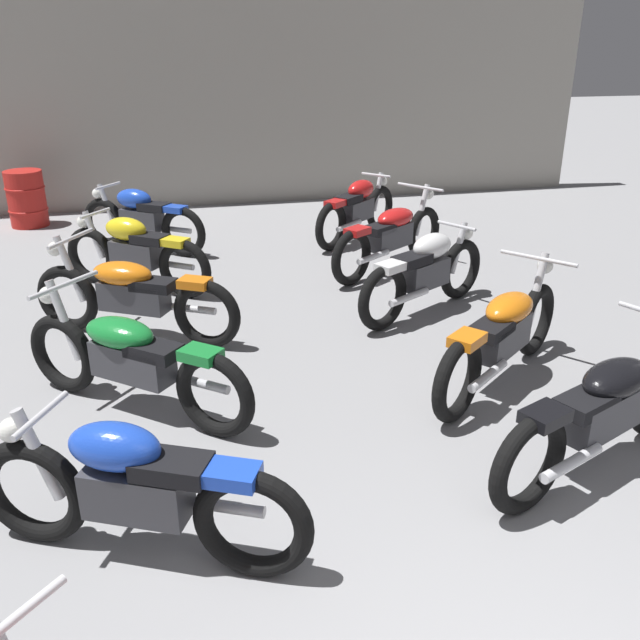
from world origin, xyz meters
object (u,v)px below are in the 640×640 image
motorcycle_left_row_3 (133,294)px  motorcycle_right_row_1 (604,409)px  motorcycle_left_row_5 (141,218)px  oil_drum (27,199)px  motorcycle_left_row_2 (131,359)px  motorcycle_left_row_1 (135,488)px  motorcycle_left_row_4 (135,252)px  motorcycle_right_row_5 (357,208)px  motorcycle_right_row_2 (503,334)px  motorcycle_right_row_3 (425,271)px  motorcycle_right_row_4 (391,235)px

motorcycle_left_row_3 → motorcycle_right_row_1: size_ratio=0.95×
motorcycle_left_row_5 → oil_drum: (-1.72, 1.79, -0.03)m
oil_drum → motorcycle_left_row_2: bearing=-75.0°
motorcycle_left_row_1 → motorcycle_left_row_2: motorcycle_left_row_2 is taller
motorcycle_left_row_5 → motorcycle_left_row_2: bearing=-90.8°
motorcycle_left_row_4 → motorcycle_right_row_5: same height
motorcycle_right_row_5 → motorcycle_left_row_3: bearing=-137.3°
motorcycle_left_row_1 → motorcycle_right_row_1: bearing=3.0°
motorcycle_left_row_4 → motorcycle_right_row_2: bearing=-45.9°
motorcycle_right_row_1 → motorcycle_right_row_3: (-0.09, 2.91, 0.01)m
motorcycle_left_row_1 → motorcycle_left_row_3: (-0.06, 3.10, -0.01)m
motorcycle_left_row_3 → motorcycle_left_row_2: bearing=-89.6°
motorcycle_left_row_4 → motorcycle_left_row_5: bearing=87.6°
motorcycle_right_row_2 → motorcycle_right_row_3: size_ratio=1.01×
motorcycle_right_row_4 → motorcycle_right_row_1: bearing=-90.4°
motorcycle_left_row_2 → motorcycle_left_row_5: 4.42m
motorcycle_right_row_4 → motorcycle_right_row_2: bearing=-91.7°
motorcycle_right_row_4 → oil_drum: motorcycle_right_row_4 is taller
motorcycle_right_row_1 → motorcycle_left_row_1: bearing=-177.0°
motorcycle_right_row_2 → motorcycle_left_row_4: bearing=134.1°
motorcycle_right_row_4 → motorcycle_right_row_3: bearing=-94.8°
motorcycle_left_row_2 → motorcycle_left_row_5: motorcycle_left_row_2 is taller
motorcycle_left_row_5 → motorcycle_right_row_3: size_ratio=0.94×
motorcycle_left_row_2 → motorcycle_right_row_2: (2.98, -0.23, 0.00)m
motorcycle_left_row_3 → motorcycle_right_row_3: (2.96, -0.03, 0.01)m
motorcycle_left_row_3 → motorcycle_right_row_3: size_ratio=1.10×
motorcycle_right_row_5 → oil_drum: size_ratio=1.83×
motorcycle_left_row_3 → motorcycle_right_row_2: bearing=-29.2°
motorcycle_left_row_1 → motorcycle_left_row_4: 4.51m
motorcycle_left_row_4 → motorcycle_right_row_2: motorcycle_right_row_2 is taller
motorcycle_right_row_1 → motorcycle_right_row_2: bearing=93.0°
motorcycle_right_row_3 → motorcycle_right_row_4: bearing=85.2°
motorcycle_left_row_2 → motorcycle_right_row_3: size_ratio=0.98×
motorcycle_left_row_3 → motorcycle_left_row_4: (0.00, 1.41, 0.01)m
motorcycle_left_row_2 → motorcycle_left_row_4: bearing=90.1°
motorcycle_left_row_1 → motorcycle_right_row_3: 4.22m
motorcycle_left_row_4 → motorcycle_right_row_2: size_ratio=0.93×
motorcycle_left_row_3 → motorcycle_left_row_4: 1.41m
motorcycle_left_row_5 → motorcycle_right_row_1: size_ratio=0.81×
motorcycle_right_row_5 → motorcycle_left_row_4: bearing=-155.0°
motorcycle_right_row_1 → oil_drum: bearing=121.4°
oil_drum → motorcycle_right_row_1: bearing=-58.6°
motorcycle_right_row_2 → motorcycle_left_row_3: bearing=150.8°
motorcycle_right_row_3 → oil_drum: bearing=133.8°
motorcycle_left_row_5 → motorcycle_right_row_2: (2.91, -4.65, -0.01)m
motorcycle_right_row_4 → motorcycle_right_row_5: motorcycle_right_row_4 is taller
motorcycle_right_row_4 → motorcycle_left_row_3: bearing=-155.4°
motorcycle_left_row_3 → motorcycle_left_row_4: motorcycle_left_row_3 is taller
motorcycle_left_row_1 → motorcycle_right_row_3: same height
motorcycle_left_row_3 → oil_drum: size_ratio=2.28×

